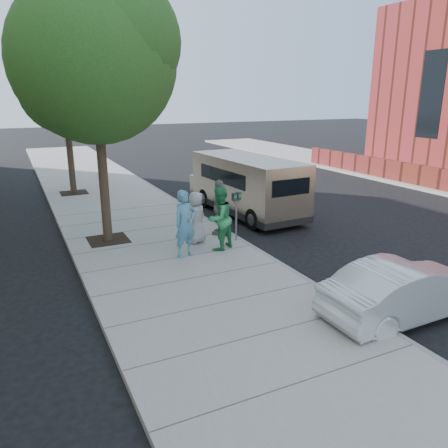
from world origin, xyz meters
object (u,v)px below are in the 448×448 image
Objects in this scene: sedan at (405,290)px; person_green_shirt at (219,218)px; van at (246,184)px; parking_meter at (236,206)px; person_gray_shirt at (196,217)px; tree_far at (64,85)px; person_striped_polo at (219,207)px; tree_near at (95,54)px; person_officer at (185,224)px.

person_green_shirt is (-1.79, 5.12, 0.46)m from sedan.
van reaches higher than sedan.
sedan is at bearing 83.98° from person_green_shirt.
parking_meter is 0.97× the size of person_gray_shirt.
tree_far is at bearing 128.71° from van.
person_green_shirt is 1.45m from person_striped_polo.
tree_near is at bearing -169.08° from van.
tree_far is 1.74× the size of sedan.
person_gray_shirt is at bearing -142.02° from van.
parking_meter is at bearing 0.92° from person_officer.
tree_far is at bearing 95.08° from parking_meter.
person_gray_shirt is at bearing 147.52° from parking_meter.
person_officer reaches higher than person_green_shirt.
tree_far is 16.21m from sedan.
van is (5.55, 1.38, -4.37)m from tree_near.
person_gray_shirt is (2.33, -1.42, -4.61)m from tree_near.
person_officer is at bearing -7.95° from person_striped_polo.
tree_far is 4.28× the size of parking_meter.
person_officer is at bearing 28.95° from sedan.
person_striped_polo is at bearing -140.78° from person_green_shirt.
sedan is at bearing -73.28° from tree_far.
person_gray_shirt is at bearing -75.50° from tree_far.
van is 3.87× the size of person_gray_shirt.
person_officer is 1.01× the size of person_green_shirt.
tree_near reaches higher than van.
person_green_shirt is (-2.84, -3.64, -0.10)m from van.
tree_near is 4.03× the size of person_officer.
parking_meter is 1.27m from person_gray_shirt.
parking_meter is 0.88m from person_striped_polo.
tree_near reaches higher than person_green_shirt.
sedan is 5.44m from person_green_shirt.
sedan is at bearing -76.62° from person_officer.
person_officer is at bearing 26.23° from person_gray_shirt.
person_gray_shirt reaches higher than sedan.
van is 3.30× the size of person_green_shirt.
person_green_shirt reaches higher than parking_meter.
person_green_shirt reaches higher than person_gray_shirt.
tree_far reaches higher than person_gray_shirt.
person_striped_polo is (3.33, -8.55, -3.85)m from tree_far.
van is at bearing -165.85° from person_gray_shirt.
person_officer is 1.05× the size of person_striped_polo.
person_green_shirt is at bearing -10.42° from person_officer.
tree_near is 5.31m from person_officer.
person_gray_shirt is at bearing 36.40° from person_officer.
person_striped_polo is (-2.22, -2.32, -0.14)m from van.
person_striped_polo is at bearing 9.22° from sedan.
person_gray_shirt is (-2.17, 5.96, 0.32)m from sedan.
person_gray_shirt is (-0.37, 0.84, -0.14)m from person_green_shirt.
tree_far reaches higher than sedan.
tree_near is at bearing -90.00° from tree_far.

